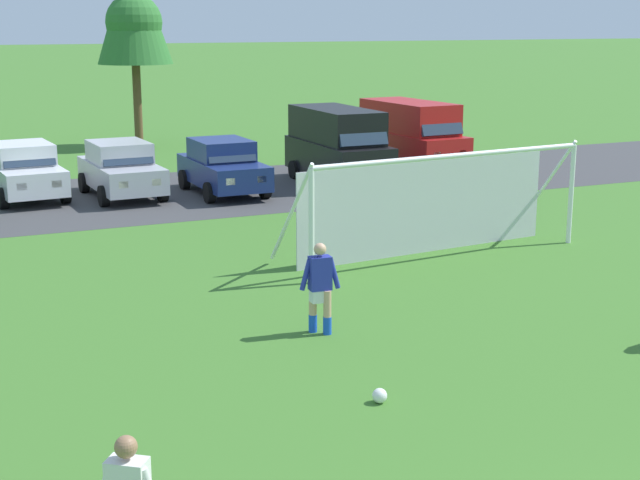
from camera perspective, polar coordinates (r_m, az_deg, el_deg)
name	(u,v)px	position (r m, az deg, el deg)	size (l,w,h in m)	color
ground_plane	(262,259)	(21.48, -3.57, -1.18)	(400.00, 400.00, 0.00)	#3D7028
parking_lot_strip	(164,195)	(29.78, -9.59, 2.78)	(52.00, 8.40, 0.01)	#3D3D3F
soccer_ball	(380,396)	(13.59, 3.70, -9.55)	(0.22, 0.22, 0.22)	white
soccer_goal	(432,200)	(21.79, 6.90, 2.44)	(7.57, 2.66, 2.57)	white
player_defender_far	(320,288)	(16.21, 0.00, -3.00)	(0.73, 0.36, 1.64)	tan
parked_car_slot_left	(25,171)	(29.97, -17.75, 4.09)	(2.27, 4.32, 1.72)	silver
parked_car_slot_center_left	(121,169)	(29.55, -12.16, 4.30)	(2.18, 4.28, 1.72)	#B2B2BC
parked_car_slot_center	(223,166)	(29.59, -6.00, 4.54)	(2.09, 4.23, 1.72)	navy
parked_car_slot_center_right	(338,144)	(31.30, 1.10, 5.96)	(2.21, 4.80, 2.52)	black
parked_car_slot_right	(411,134)	(34.11, 5.62, 6.51)	(2.44, 4.92, 2.52)	red
tree_mid_left	(133,9)	(41.18, -11.44, 13.80)	(3.20, 3.20, 8.54)	brown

